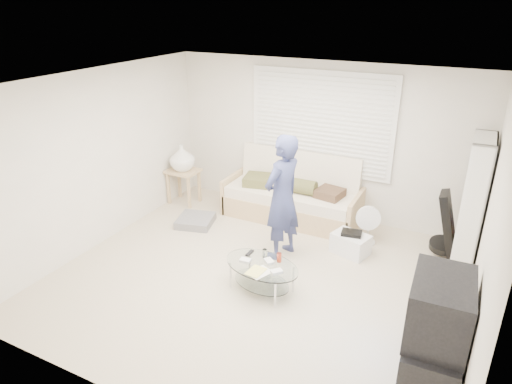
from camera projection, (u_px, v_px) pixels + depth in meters
The scene contains 13 objects.
ground at pixel (257, 278), 5.91m from camera, with size 5.00×5.00×0.00m, color beige.
room_shell at pixel (275, 148), 5.66m from camera, with size 5.02×4.52×2.51m.
window_blinds at pixel (320, 123), 7.11m from camera, with size 2.32×0.08×1.62m.
futon_sofa at pixel (293, 197), 7.43m from camera, with size 2.19×0.88×1.07m.
grey_floor_pillow at pixel (196, 221), 7.30m from camera, with size 0.54×0.54×0.12m, color slate.
side_table at pixel (182, 160), 7.80m from camera, with size 0.53×0.43×1.06m.
bookshelf at pixel (473, 201), 6.01m from camera, with size 0.28×0.74×1.76m.
guitar_case at pixel (447, 230), 6.24m from camera, with size 0.38×0.36×0.95m.
floor_fan at pixel (369, 222), 6.63m from camera, with size 0.37×0.24×0.60m.
storage_bin at pixel (351, 243), 6.44m from camera, with size 0.57×0.47×0.35m.
tv_unit at pixel (436, 329), 4.26m from camera, with size 0.56×0.98×1.04m.
coffee_table at pixel (262, 269), 5.57m from camera, with size 1.08×0.79×0.49m.
standing_person at pixel (282, 198), 6.12m from camera, with size 0.64×0.42×1.76m, color navy.
Camera 1 is at (2.22, -4.47, 3.36)m, focal length 32.00 mm.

